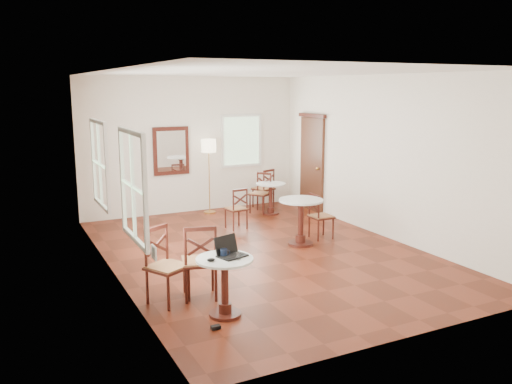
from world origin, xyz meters
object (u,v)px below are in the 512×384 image
at_px(chair_back_a, 264,188).
at_px(water_glass, 239,256).
at_px(power_adapter, 216,327).
at_px(chair_near_b, 166,266).
at_px(mouse, 211,260).
at_px(navy_mug, 224,253).
at_px(laptop, 230,251).
at_px(cafe_table_mid, 301,217).
at_px(cafe_table_back, 271,195).
at_px(chair_mid_a, 237,208).
at_px(chair_near_a, 200,261).
at_px(cafe_table_near, 225,280).
at_px(floor_lamp, 209,151).
at_px(chair_back_b, 261,193).
at_px(chair_mid_b, 320,216).

bearing_deg(chair_back_a, water_glass, 39.79).
relative_size(water_glass, power_adapter, 0.87).
height_order(chair_near_b, chair_back_a, chair_near_b).
bearing_deg(chair_back_a, mouse, 36.80).
bearing_deg(navy_mug, laptop, 10.01).
bearing_deg(navy_mug, power_adapter, -127.40).
xyz_separation_m(cafe_table_mid, chair_back_a, (0.80, 2.97, -0.06)).
distance_m(navy_mug, power_adapter, 0.88).
xyz_separation_m(cafe_table_mid, cafe_table_back, (0.63, 2.32, -0.08)).
relative_size(laptop, navy_mug, 3.12).
relative_size(chair_back_a, power_adapter, 8.26).
xyz_separation_m(chair_near_b, chair_mid_a, (2.35, 2.96, -0.09)).
relative_size(chair_back_a, navy_mug, 7.14).
bearing_deg(chair_near_a, cafe_table_near, 111.54).
xyz_separation_m(cafe_table_back, chair_back_a, (0.17, 0.65, 0.02)).
height_order(cafe_table_mid, mouse, cafe_table_mid).
bearing_deg(cafe_table_back, chair_near_a, -129.03).
bearing_deg(navy_mug, chair_near_b, 127.97).
height_order(cafe_table_back, chair_back_a, chair_back_a).
bearing_deg(floor_lamp, cafe_table_back, -31.24).
xyz_separation_m(chair_mid_a, power_adapter, (-2.08, -3.98, -0.39)).
height_order(cafe_table_mid, cafe_table_back, cafe_table_mid).
bearing_deg(cafe_table_mid, chair_near_b, -153.57).
relative_size(chair_near_a, laptop, 2.57).
distance_m(chair_near_a, chair_mid_a, 3.57).
relative_size(navy_mug, water_glass, 1.34).
bearing_deg(water_glass, navy_mug, 121.88).
bearing_deg(chair_back_b, chair_near_a, -69.76).
height_order(chair_near_a, floor_lamp, floor_lamp).
relative_size(cafe_table_back, chair_near_b, 0.69).
relative_size(chair_near_a, chair_mid_b, 1.20).
height_order(chair_mid_b, power_adapter, chair_mid_b).
bearing_deg(power_adapter, navy_mug, 52.60).
bearing_deg(chair_near_b, chair_mid_a, 23.16).
bearing_deg(chair_near_b, chair_back_b, 21.08).
distance_m(chair_near_a, floor_lamp, 5.00).
bearing_deg(chair_back_a, cafe_table_back, 55.00).
relative_size(chair_mid_b, chair_back_a, 0.94).
bearing_deg(chair_near_a, chair_back_b, -110.89).
bearing_deg(navy_mug, cafe_table_near, -106.78).
height_order(chair_mid_a, chair_back_b, chair_back_b).
bearing_deg(chair_back_b, chair_mid_a, -79.32).
distance_m(chair_back_b, laptop, 5.45).
xyz_separation_m(chair_near_a, chair_mid_a, (1.91, 3.01, -0.10)).
xyz_separation_m(chair_near_b, water_glass, (0.64, -0.86, 0.29)).
xyz_separation_m(mouse, navy_mug, (0.21, 0.09, 0.03)).
bearing_deg(chair_near_a, cafe_table_back, -113.65).
relative_size(chair_near_a, power_adapter, 9.28).
height_order(cafe_table_near, floor_lamp, floor_lamp).
distance_m(cafe_table_mid, chair_back_b, 2.60).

